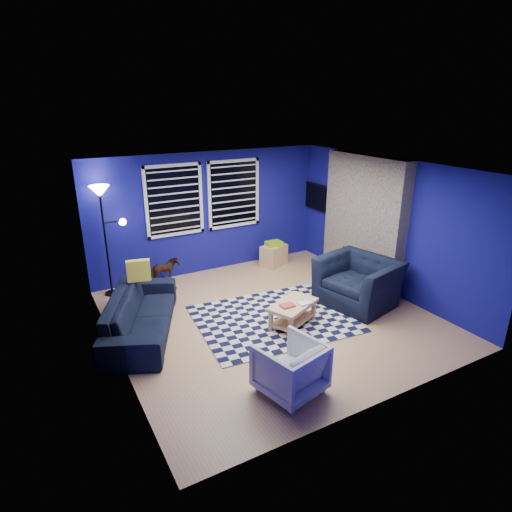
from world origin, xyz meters
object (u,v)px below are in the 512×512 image
at_px(coffee_table, 293,310).
at_px(cabinet, 274,255).
at_px(tv, 320,198).
at_px(armchair_bent, 290,368).
at_px(floor_lamp, 103,207).
at_px(armchair_big, 358,282).
at_px(sofa, 141,314).
at_px(rocking_horse, 164,271).

height_order(coffee_table, cabinet, cabinet).
height_order(tv, armchair_bent, tv).
bearing_deg(floor_lamp, tv, -3.08).
bearing_deg(armchair_big, floor_lamp, -137.49).
distance_m(sofa, armchair_bent, 2.64).
bearing_deg(floor_lamp, coffee_table, -49.23).
xyz_separation_m(armchair_bent, coffee_table, (0.95, 1.37, -0.05)).
distance_m(sofa, armchair_big, 3.75).
relative_size(armchair_big, rocking_horse, 2.20).
relative_size(tv, armchair_big, 0.78).
distance_m(armchair_bent, floor_lamp, 4.45).
bearing_deg(floor_lamp, rocking_horse, -5.97).
relative_size(tv, sofa, 0.45).
distance_m(coffee_table, floor_lamp, 3.77).
relative_size(tv, rocking_horse, 1.72).
height_order(sofa, cabinet, sofa).
height_order(tv, rocking_horse, tv).
xyz_separation_m(coffee_table, cabinet, (1.13, 2.46, -0.05)).
bearing_deg(tv, floor_lamp, 176.92).
xyz_separation_m(tv, armchair_bent, (-3.24, -3.78, -1.06)).
bearing_deg(floor_lamp, cabinet, -3.31).
bearing_deg(coffee_table, armchair_bent, -124.92).
bearing_deg(tv, rocking_horse, 177.70).
xyz_separation_m(tv, sofa, (-4.47, -1.44, -1.07)).
relative_size(tv, floor_lamp, 0.49).
height_order(rocking_horse, floor_lamp, floor_lamp).
bearing_deg(floor_lamp, sofa, -86.61).
distance_m(armchair_big, rocking_horse, 3.69).
relative_size(sofa, armchair_big, 1.75).
bearing_deg(rocking_horse, coffee_table, -158.06).
bearing_deg(floor_lamp, armchair_bent, -71.65).
distance_m(sofa, rocking_horse, 1.81).
bearing_deg(armchair_bent, tv, -144.00).
height_order(sofa, armchair_big, armchair_big).
distance_m(coffee_table, cabinet, 2.71).
distance_m(rocking_horse, floor_lamp, 1.69).
bearing_deg(rocking_horse, sofa, 145.85).
bearing_deg(armchair_bent, rocking_horse, -98.16).
xyz_separation_m(sofa, cabinet, (3.32, 1.49, -0.08)).
height_order(sofa, armchair_bent, armchair_bent).
bearing_deg(rocking_horse, armchair_big, -136.38).
xyz_separation_m(armchair_big, cabinet, (-0.33, 2.33, -0.17)).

